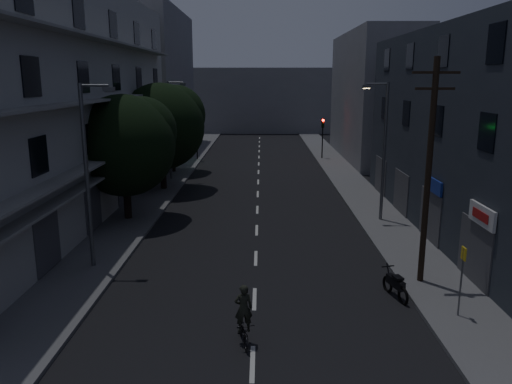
{
  "coord_description": "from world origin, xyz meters",
  "views": [
    {
      "loc": [
        0.25,
        -11.39,
        8.3
      ],
      "look_at": [
        0.0,
        12.0,
        3.0
      ],
      "focal_mm": 35.0,
      "sensor_mm": 36.0,
      "label": 1
    }
  ],
  "objects_px": {
    "motorcycle": "(395,286)",
    "utility_pole": "(429,168)",
    "bus_stop_sign": "(462,269)",
    "cyclist": "(244,324)"
  },
  "relations": [
    {
      "from": "utility_pole",
      "to": "motorcycle",
      "type": "distance_m",
      "value": 4.79
    },
    {
      "from": "bus_stop_sign",
      "to": "cyclist",
      "type": "relative_size",
      "value": 1.26
    },
    {
      "from": "utility_pole",
      "to": "cyclist",
      "type": "relative_size",
      "value": 4.48
    },
    {
      "from": "bus_stop_sign",
      "to": "cyclist",
      "type": "distance_m",
      "value": 7.82
    },
    {
      "from": "motorcycle",
      "to": "utility_pole",
      "type": "bearing_deg",
      "value": 28.5
    },
    {
      "from": "motorcycle",
      "to": "cyclist",
      "type": "relative_size",
      "value": 0.92
    },
    {
      "from": "bus_stop_sign",
      "to": "motorcycle",
      "type": "xyz_separation_m",
      "value": [
        -1.75,
        1.82,
        -1.41
      ]
    },
    {
      "from": "utility_pole",
      "to": "bus_stop_sign",
      "type": "bearing_deg",
      "value": -83.41
    },
    {
      "from": "utility_pole",
      "to": "motorcycle",
      "type": "bearing_deg",
      "value": -136.51
    },
    {
      "from": "cyclist",
      "to": "bus_stop_sign",
      "type": "bearing_deg",
      "value": 0.6
    }
  ]
}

